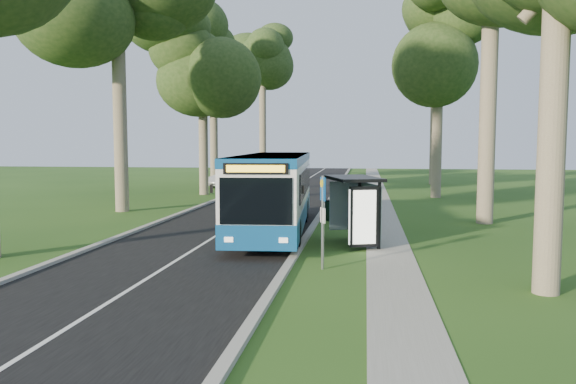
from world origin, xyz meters
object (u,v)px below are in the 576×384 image
object	(u,v)px
bus_stop_sign	(323,212)
litter_bin	(330,210)
car_white	(232,178)
car_silver	(228,178)
bus_shelter	(357,198)
bus	(274,192)

from	to	relation	value
bus_stop_sign	litter_bin	distance (m)	10.20
car_white	car_silver	xyz separation A→B (m)	(-0.60, 1.01, -0.06)
litter_bin	car_silver	xyz separation A→B (m)	(-9.59, 18.92, 0.21)
car_silver	bus_shelter	bearing A→B (deg)	-48.61
bus	bus_shelter	xyz separation A→B (m)	(3.36, -2.77, 0.07)
bus_shelter	litter_bin	size ratio (longest dim) A/B	3.22
litter_bin	car_white	size ratio (longest dim) A/B	0.22
car_silver	bus	bearing A→B (deg)	-53.40
litter_bin	car_silver	distance (m)	21.22
bus_stop_sign	car_white	world-z (taller)	bus_stop_sign
bus	bus_stop_sign	size ratio (longest dim) A/B	4.46
bus_stop_sign	litter_bin	size ratio (longest dim) A/B	2.75
bus	car_silver	world-z (taller)	bus
bus	litter_bin	xyz separation A→B (m)	(2.05, 3.62, -1.13)
car_white	car_silver	distance (m)	1.18
bus	bus_stop_sign	xyz separation A→B (m)	(2.46, -6.51, 0.04)
bus_stop_sign	car_white	size ratio (longest dim) A/B	0.60
car_white	car_silver	world-z (taller)	car_white
bus_shelter	car_white	bearing A→B (deg)	95.81
car_white	car_silver	size ratio (longest dim) A/B	1.05
car_white	bus_shelter	bearing A→B (deg)	-83.51
bus_stop_sign	car_white	distance (m)	29.59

